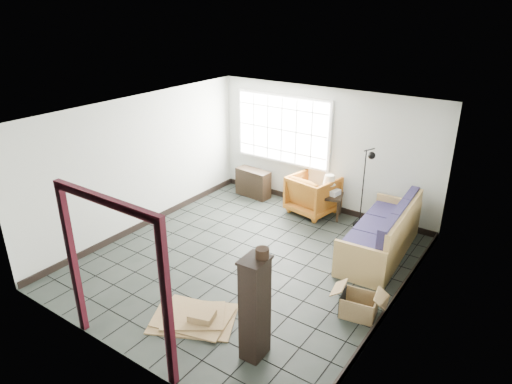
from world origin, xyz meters
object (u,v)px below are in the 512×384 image
Objects in this scene: side_table at (331,199)px; armchair at (313,192)px; futon_sofa at (384,237)px; tall_shelf at (255,308)px.

armchair is at bearing 180.00° from side_table.
tall_shelf is (-0.45, -3.32, 0.36)m from futon_sofa.
futon_sofa reaches higher than side_table.
futon_sofa is 3.37m from tall_shelf.
side_table is at bearing 146.24° from futon_sofa.
armchair is 0.41m from side_table.
tall_shelf is (1.00, -4.18, 0.31)m from side_table.
side_table is at bearing 101.11° from tall_shelf.
armchair is 0.65× the size of tall_shelf.
futon_sofa reaches higher than armchair.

